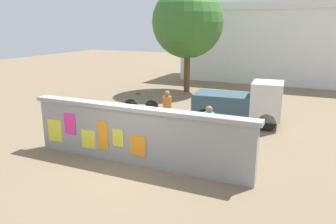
{
  "coord_description": "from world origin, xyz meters",
  "views": [
    {
      "loc": [
        4.71,
        -8.12,
        4.1
      ],
      "look_at": [
        -0.17,
        2.64,
        0.97
      ],
      "focal_mm": 35.43,
      "sensor_mm": 36.0,
      "label": 1
    }
  ],
  "objects": [
    {
      "name": "tree_roadside",
      "position": [
        -2.68,
        11.04,
        4.21
      ],
      "size": [
        4.27,
        4.27,
        6.36
      ],
      "color": "brown",
      "rests_on": "ground"
    },
    {
      "name": "building_background",
      "position": [
        1.58,
        17.91,
        2.81
      ],
      "size": [
        13.21,
        5.39,
        5.58
      ],
      "color": "white",
      "rests_on": "ground"
    },
    {
      "name": "auto_rickshaw_truck",
      "position": [
        1.95,
        5.5,
        0.9
      ],
      "size": [
        3.71,
        1.78,
        1.85
      ],
      "color": "black",
      "rests_on": "ground"
    },
    {
      "name": "motorcycle",
      "position": [
        -2.46,
        2.99,
        0.46
      ],
      "size": [
        1.89,
        0.58,
        0.87
      ],
      "color": "black",
      "rests_on": "ground"
    },
    {
      "name": "ground",
      "position": [
        0.0,
        8.0,
        0.0
      ],
      "size": [
        60.0,
        60.0,
        0.0
      ],
      "primitive_type": "plane",
      "color": "#7A664C"
    },
    {
      "name": "person_bystander",
      "position": [
        -0.51,
        3.31,
        0.99
      ],
      "size": [
        0.45,
        0.45,
        1.62
      ],
      "color": "#D83F72",
      "rests_on": "ground"
    },
    {
      "name": "person_walking",
      "position": [
        1.71,
        1.63,
        0.99
      ],
      "size": [
        0.46,
        0.46,
        1.62
      ],
      "color": "yellow",
      "rests_on": "ground"
    },
    {
      "name": "bicycle_far",
      "position": [
        -2.76,
        5.27,
        0.36
      ],
      "size": [
        1.69,
        0.48,
        0.95
      ],
      "color": "black",
      "rests_on": "ground"
    },
    {
      "name": "bicycle_near",
      "position": [
        -0.46,
        1.38,
        0.36
      ],
      "size": [
        1.71,
        0.44,
        0.95
      ],
      "color": "black",
      "rests_on": "ground"
    },
    {
      "name": "poster_wall",
      "position": [
        -0.01,
        -0.0,
        0.92
      ],
      "size": [
        7.26,
        0.42,
        1.79
      ],
      "color": "gray",
      "rests_on": "ground"
    }
  ]
}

